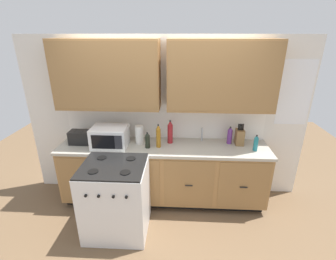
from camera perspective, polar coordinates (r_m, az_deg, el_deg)
The scene contains 14 objects.
ground_plane at distance 3.67m, azimuth -1.36°, elevation -18.61°, with size 8.00×8.00×0.00m, color brown.
wall_unit at distance 3.38m, azimuth -0.89°, elevation 8.71°, with size 4.09×0.40×2.36m.
counter_run at distance 3.64m, azimuth -1.03°, elevation -9.96°, with size 2.92×0.64×0.90m.
stove_range at distance 3.21m, azimuth -11.98°, elevation -15.28°, with size 0.76×0.68×0.95m.
microwave at distance 3.46m, azimuth -13.37°, elevation -1.53°, with size 0.48×0.37×0.28m.
toaster at distance 3.68m, azimuth -19.81°, elevation -1.60°, with size 0.28×0.18×0.19m.
knife_block at distance 3.57m, azimuth 16.31°, elevation -1.53°, with size 0.11×0.14×0.31m.
sink_faucet at distance 3.58m, azimuth 7.90°, elevation -0.97°, with size 0.02×0.02×0.20m, color #B2B5BA.
paper_towel_roll at distance 3.48m, azimuth -6.69°, elevation -1.10°, with size 0.12×0.12×0.26m, color white.
bottle_violet at distance 3.56m, azimuth 14.17°, elevation -1.21°, with size 0.07×0.07×0.25m.
bottle_dark at distance 3.34m, azimuth -4.80°, elevation -2.41°, with size 0.07×0.07×0.23m.
bottle_teal at distance 3.45m, azimuth 19.77°, elevation -2.86°, with size 0.06×0.06×0.22m.
bottle_red at distance 3.46m, azimuth 0.50°, elevation -0.47°, with size 0.08×0.08×0.34m.
bottle_amber at distance 3.33m, azimuth -2.25°, elevation -1.44°, with size 0.06×0.06×0.33m.
Camera 1 is at (0.24, -2.79, 2.38)m, focal length 26.20 mm.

